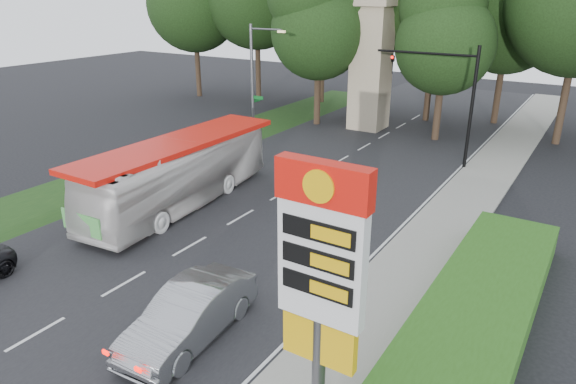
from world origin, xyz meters
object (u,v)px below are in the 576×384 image
Objects in this scene: traffic_signal_mast at (451,89)px; sedan_silver at (190,315)px; transit_bus at (180,173)px; monument at (371,61)px; gas_station_pylon at (321,269)px; streetlight_signs at (255,79)px.

traffic_signal_mast is 21.41m from sedan_silver.
transit_bus reaches higher than sedan_silver.
sedan_silver is (6.19, -27.01, -4.26)m from monument.
transit_bus is (-12.70, 8.79, -2.80)m from gas_station_pylon.
gas_station_pylon is at bearing -80.91° from traffic_signal_mast.
streetlight_signs is 22.35m from sedan_silver.
monument reaches higher than gas_station_pylon.
monument is 19.58m from transit_bus.
traffic_signal_mast is at bearing 81.36° from sedan_silver.
sedan_silver is at bearing -94.05° from traffic_signal_mast.
monument reaches higher than traffic_signal_mast.
gas_station_pylon is 15.70m from transit_bus.
transit_bus is at bearing 130.04° from sedan_silver.
transit_bus is 10.98m from sedan_silver.
traffic_signal_mast is at bearing -38.00° from monument.
gas_station_pylon is 1.34× the size of sedan_silver.
monument is at bearing 58.03° from streetlight_signs.
monument reaches higher than sedan_silver.
monument is 1.97× the size of sedan_silver.
traffic_signal_mast is at bearing 49.64° from transit_bus.
traffic_signal_mast is (-3.52, 22.00, 0.22)m from gas_station_pylon.
sedan_silver is at bearing -77.09° from monument.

